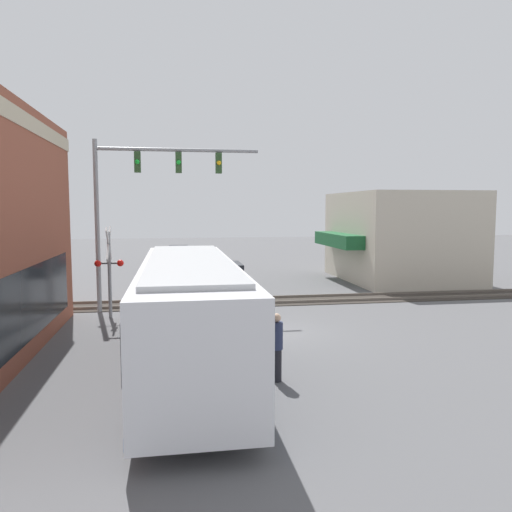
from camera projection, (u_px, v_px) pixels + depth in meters
The scene contains 10 objects.
ground_plane at pixel (263, 332), 18.37m from camera, with size 120.00×120.00×0.00m, color #565659.
shop_building at pixel (399, 236), 31.73m from camera, with size 8.96×8.23×5.55m.
city_bus at pixel (189, 309), 13.96m from camera, with size 11.47×2.59×3.16m.
traffic_signal_gantry at pixel (145, 186), 21.79m from camera, with size 0.42×7.17×7.51m.
crossing_signal at pixel (109, 263), 20.59m from camera, with size 1.41×1.18×3.81m.
rail_track_near at pixel (241, 302), 24.26m from camera, with size 2.60×60.00×0.15m.
parked_car_white at pixel (227, 276), 28.74m from camera, with size 4.77×1.82×1.44m.
parked_car_black at pixel (179, 262), 36.14m from camera, with size 4.87×1.82×1.46m.
parked_car_red at pixel (178, 254), 42.61m from camera, with size 4.86×1.82×1.38m.
pedestrian_near_bus at pixel (276, 346), 13.11m from camera, with size 0.34×0.34×1.82m.
Camera 1 is at (-17.73, 3.21, 4.56)m, focal length 35.00 mm.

